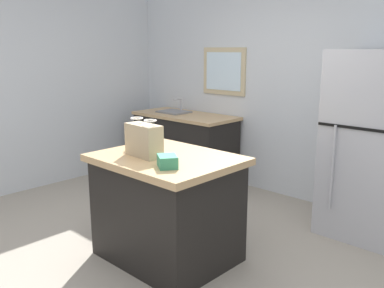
# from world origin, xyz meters

# --- Properties ---
(ground) EXTENTS (6.47, 6.47, 0.00)m
(ground) POSITION_xyz_m (0.00, 0.00, 0.00)
(ground) COLOR #9E9384
(back_wall) EXTENTS (5.39, 0.13, 2.68)m
(back_wall) POSITION_xyz_m (-0.02, 2.22, 1.34)
(back_wall) COLOR silver
(back_wall) RESTS_ON ground
(left_wall) EXTENTS (0.10, 4.45, 2.68)m
(left_wall) POSITION_xyz_m (-2.69, 0.00, 1.34)
(left_wall) COLOR silver
(left_wall) RESTS_ON ground
(kitchen_island) EXTENTS (1.12, 0.89, 0.89)m
(kitchen_island) POSITION_xyz_m (-0.10, 0.14, 0.45)
(kitchen_island) COLOR black
(kitchen_island) RESTS_ON ground
(refrigerator) EXTENTS (0.80, 0.76, 1.73)m
(refrigerator) POSITION_xyz_m (0.96, 1.78, 0.86)
(refrigerator) COLOR #B7B7BC
(refrigerator) RESTS_ON ground
(sink_counter) EXTENTS (1.43, 0.66, 1.07)m
(sink_counter) POSITION_xyz_m (-1.55, 1.84, 0.45)
(sink_counter) COLOR black
(sink_counter) RESTS_ON ground
(shopping_bag) EXTENTS (0.34, 0.17, 0.31)m
(shopping_bag) POSITION_xyz_m (-0.23, 0.02, 1.02)
(shopping_bag) COLOR tan
(shopping_bag) RESTS_ON kitchen_island
(small_box) EXTENTS (0.22, 0.21, 0.09)m
(small_box) POSITION_xyz_m (0.14, -0.07, 0.93)
(small_box) COLOR #388E66
(small_box) RESTS_ON kitchen_island
(bottle) EXTENTS (0.06, 0.06, 0.23)m
(bottle) POSITION_xyz_m (-0.53, 0.15, 0.99)
(bottle) COLOR #4C9956
(bottle) RESTS_ON kitchen_island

